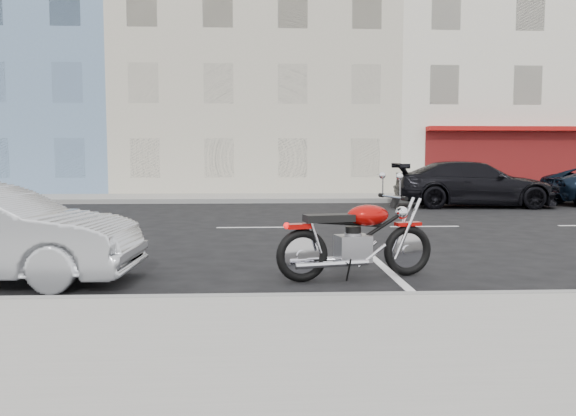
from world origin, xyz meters
The scene contains 8 objects.
ground centered at (0.00, 0.00, 0.00)m, with size 120.00×120.00×0.00m, color black.
sidewalk_far centered at (-5.00, 8.70, 0.07)m, with size 80.00×3.40×0.15m, color gray.
curb_far centered at (-5.00, 7.00, 0.08)m, with size 80.00×0.12×0.16m, color gray.
bldg_blue centered at (-14.00, 16.30, 6.50)m, with size 12.00×12.00×13.00m, color #6381A2.
bldg_cream centered at (-2.00, 16.30, 5.75)m, with size 12.00×12.00×11.50m, color #BAB39F.
bldg_corner centered at (11.00, 16.30, 6.25)m, with size 14.00×12.00×12.50m, color beige.
motorcycle centered at (0.22, -5.38, 0.50)m, with size 2.14×0.84×1.09m.
car_far centered at (5.13, 5.20, 0.74)m, with size 2.08×5.12×1.49m, color black.
Camera 1 is at (-1.76, -12.76, 1.57)m, focal length 35.00 mm.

